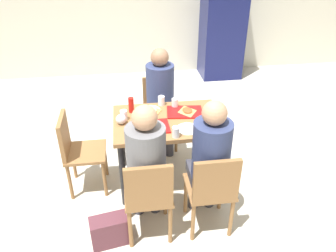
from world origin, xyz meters
TOP-DOWN VIEW (x-y plane):
  - ground_plane at (0.00, 0.00)m, footprint 10.00×10.00m
  - main_table at (0.00, 0.00)m, footprint 1.07×0.75m
  - chair_near_left at (-0.27, -0.76)m, footprint 0.40×0.40m
  - chair_near_right at (0.27, -0.76)m, footprint 0.40×0.40m
  - chair_far_side at (0.00, 0.76)m, footprint 0.40×0.40m
  - chair_left_end at (-0.92, 0.00)m, footprint 0.40×0.40m
  - person_in_red at (-0.27, -0.62)m, footprint 0.32×0.42m
  - person_in_brown_jacket at (0.27, -0.62)m, footprint 0.32×0.42m
  - person_far_side at (-0.00, 0.62)m, footprint 0.32×0.42m
  - tray_red_near at (-0.19, -0.13)m, footprint 0.36×0.27m
  - tray_red_far at (0.19, 0.11)m, footprint 0.39×0.30m
  - paper_plate_center at (-0.16, 0.21)m, footprint 0.22×0.22m
  - paper_plate_near_edge at (0.16, -0.21)m, footprint 0.22×0.22m
  - pizza_slice_a at (-0.19, -0.13)m, footprint 0.27×0.25m
  - pizza_slice_b at (0.21, 0.11)m, footprint 0.16×0.19m
  - pizza_slice_c at (-0.15, 0.18)m, footprint 0.18×0.22m
  - plastic_cup_a at (-0.03, 0.32)m, footprint 0.07×0.07m
  - plastic_cup_b at (0.03, -0.32)m, footprint 0.07×0.07m
  - plastic_cup_c at (-0.43, 0.06)m, footprint 0.07×0.07m
  - plastic_cup_d at (0.11, 0.24)m, footprint 0.07×0.07m
  - soda_can at (0.46, 0.02)m, footprint 0.07×0.07m
  - condiment_bottle at (-0.35, 0.21)m, footprint 0.06×0.06m
  - foil_bundle at (-0.46, -0.02)m, footprint 0.10×0.10m
  - handbag at (-0.62, -0.78)m, footprint 0.34×0.21m
  - drink_fridge at (1.36, 2.85)m, footprint 0.70×0.60m

SIDE VIEW (x-z plane):
  - ground_plane at x=0.00m, z-range -0.02..0.00m
  - handbag at x=-0.62m, z-range 0.00..0.28m
  - chair_near_left at x=-0.27m, z-range 0.07..0.93m
  - chair_near_right at x=0.27m, z-range 0.07..0.93m
  - chair_far_side at x=0.00m, z-range 0.07..0.93m
  - chair_left_end at x=-0.92m, z-range 0.07..0.93m
  - main_table at x=0.00m, z-range 0.27..1.02m
  - person_in_red at x=-0.27m, z-range 0.12..1.38m
  - person_in_brown_jacket at x=0.27m, z-range 0.12..1.38m
  - person_far_side at x=0.00m, z-range 0.12..1.38m
  - paper_plate_center at x=-0.16m, z-range 0.76..0.76m
  - paper_plate_near_edge at x=0.16m, z-range 0.76..0.76m
  - tray_red_near at x=-0.19m, z-range 0.76..0.77m
  - tray_red_far at x=0.19m, z-range 0.76..0.77m
  - pizza_slice_c at x=-0.15m, z-range 0.76..0.78m
  - pizza_slice_a at x=-0.19m, z-range 0.77..0.79m
  - pizza_slice_b at x=0.21m, z-range 0.77..0.79m
  - plastic_cup_a at x=-0.03m, z-range 0.76..0.86m
  - plastic_cup_b at x=0.03m, z-range 0.76..0.86m
  - plastic_cup_c at x=-0.43m, z-range 0.76..0.86m
  - plastic_cup_d at x=0.11m, z-range 0.76..0.86m
  - foil_bundle at x=-0.46m, z-range 0.76..0.86m
  - soda_can at x=0.46m, z-range 0.76..0.88m
  - condiment_bottle at x=-0.35m, z-range 0.76..0.92m
  - drink_fridge at x=1.36m, z-range 0.00..1.90m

